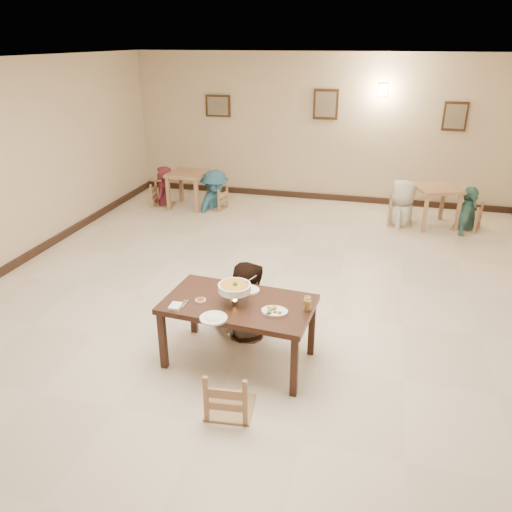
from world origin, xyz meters
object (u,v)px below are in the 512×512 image
(bg_diner_c, at_px, (405,180))
(bg_chair_ll, at_px, (162,184))
(chair_near, at_px, (229,369))
(bg_chair_rr, at_px, (469,205))
(bg_table_right, at_px, (436,194))
(bg_diner_a, at_px, (161,167))
(drink_glass, at_px, (307,304))
(main_table, at_px, (238,309))
(bg_diner_d, at_px, (472,187))
(bg_chair_lr, at_px, (215,188))
(chair_far, at_px, (245,293))
(main_diner, at_px, (244,263))
(bg_chair_rl, at_px, (402,200))
(bg_table_left, at_px, (188,179))
(bg_diner_b, at_px, (214,170))
(curry_warmer, at_px, (235,288))

(bg_diner_c, bearing_deg, bg_chair_ll, -81.23)
(chair_near, distance_m, bg_chair_rr, 6.38)
(bg_table_right, xyz_separation_m, bg_diner_a, (-5.39, -0.12, 0.22))
(drink_glass, distance_m, bg_table_right, 5.27)
(bg_diner_c, bearing_deg, main_table, -11.23)
(drink_glass, bearing_deg, bg_diner_d, 66.34)
(bg_diner_d, bearing_deg, chair_near, 169.82)
(main_table, height_order, bg_chair_lr, bg_chair_lr)
(chair_far, relative_size, main_diner, 0.49)
(main_diner, relative_size, bg_chair_rl, 1.86)
(bg_table_left, relative_size, bg_diner_b, 0.48)
(bg_table_left, xyz_separation_m, bg_diner_d, (5.41, 0.05, 0.20))
(curry_warmer, bearing_deg, main_table, 56.67)
(bg_chair_ll, xyz_separation_m, bg_diner_d, (5.97, 0.08, 0.34))
(bg_chair_ll, bearing_deg, bg_chair_rl, -98.64)
(curry_warmer, relative_size, bg_diner_c, 0.22)
(drink_glass, height_order, bg_table_left, drink_glass)
(chair_far, relative_size, bg_chair_lr, 0.99)
(bg_table_right, bearing_deg, bg_table_left, -178.90)
(bg_diner_d, bearing_deg, bg_diner_a, 106.20)
(main_table, distance_m, chair_near, 0.81)
(bg_diner_a, bearing_deg, chair_near, 20.41)
(bg_table_left, xyz_separation_m, bg_chair_lr, (0.56, 0.04, -0.16))
(chair_far, bearing_deg, bg_chair_rl, 81.68)
(bg_table_left, relative_size, bg_diner_a, 0.46)
(bg_diner_b, bearing_deg, bg_diner_d, -76.02)
(chair_far, bearing_deg, bg_diner_c, 81.68)
(main_table, relative_size, bg_chair_lr, 1.83)
(bg_chair_lr, bearing_deg, chair_near, 31.80)
(bg_chair_rr, xyz_separation_m, bg_diner_d, (0.00, 0.00, 0.34))
(curry_warmer, distance_m, bg_chair_rl, 5.31)
(curry_warmer, bearing_deg, bg_chair_ll, 121.69)
(bg_chair_rr, bearing_deg, bg_chair_rl, -69.64)
(bg_diner_c, bearing_deg, bg_chair_rr, 98.70)
(bg_chair_rl, xyz_separation_m, bg_chair_rr, (1.17, 0.01, -0.01))
(bg_table_left, xyz_separation_m, bg_diner_c, (4.25, 0.03, 0.25))
(main_diner, xyz_separation_m, curry_warmer, (0.08, -0.66, 0.02))
(bg_chair_ll, distance_m, bg_chair_lr, 1.12)
(main_diner, bearing_deg, bg_diner_c, -111.91)
(bg_table_left, distance_m, bg_chair_ll, 0.58)
(main_table, distance_m, bg_diner_d, 5.76)
(main_diner, distance_m, bg_chair_ll, 5.22)
(bg_diner_d, bearing_deg, curry_warmer, 165.22)
(chair_far, relative_size, bg_diner_d, 0.55)
(bg_chair_rl, relative_size, bg_diner_d, 0.59)
(chair_far, distance_m, curry_warmer, 0.90)
(drink_glass, xyz_separation_m, bg_chair_ll, (-3.79, 4.89, -0.33))
(curry_warmer, bearing_deg, bg_table_right, 65.17)
(bg_diner_c, bearing_deg, drink_glass, -3.53)
(curry_warmer, bearing_deg, bg_diner_a, 121.69)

